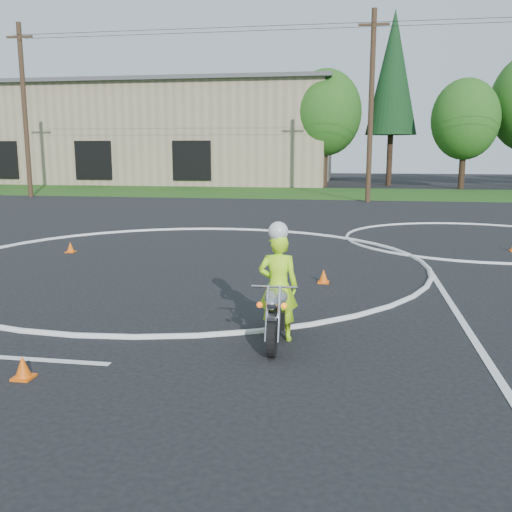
# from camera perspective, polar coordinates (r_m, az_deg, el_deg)

# --- Properties ---
(ground) EXTENTS (120.00, 120.00, 0.00)m
(ground) POSITION_cam_1_polar(r_m,az_deg,el_deg) (11.87, -11.09, -3.36)
(ground) COLOR black
(ground) RESTS_ON ground
(grass_strip) EXTENTS (120.00, 10.00, 0.02)m
(grass_strip) POSITION_cam_1_polar(r_m,az_deg,el_deg) (38.10, 3.29, 6.35)
(grass_strip) COLOR #1E4714
(grass_strip) RESTS_ON ground
(course_markings) EXTENTS (19.05, 19.05, 0.12)m
(course_markings) POSITION_cam_1_polar(r_m,az_deg,el_deg) (15.51, 2.14, 0.13)
(course_markings) COLOR silver
(course_markings) RESTS_ON ground
(primary_motorcycle) EXTENTS (0.64, 1.84, 0.97)m
(primary_motorcycle) POSITION_cam_1_polar(r_m,az_deg,el_deg) (8.44, 2.12, -5.58)
(primary_motorcycle) COLOR black
(primary_motorcycle) RESTS_ON ground
(rider_primary_grp) EXTENTS (0.60, 0.40, 1.80)m
(rider_primary_grp) POSITION_cam_1_polar(r_m,az_deg,el_deg) (8.47, 2.23, -2.76)
(rider_primary_grp) COLOR #B4FF1A
(rider_primary_grp) RESTS_ON ground
(traffic_cones) EXTENTS (17.05, 10.88, 0.30)m
(traffic_cones) POSITION_cam_1_polar(r_m,az_deg,el_deg) (13.39, 10.58, -1.16)
(traffic_cones) COLOR #F55C0C
(traffic_cones) RESTS_ON ground
(warehouse) EXTENTS (41.00, 17.00, 8.30)m
(warehouse) POSITION_cam_1_polar(r_m,az_deg,el_deg) (55.39, -14.35, 11.66)
(warehouse) COLOR tan
(warehouse) RESTS_ON ground
(treeline) EXTENTS (38.20, 8.10, 14.52)m
(treeline) POSITION_cam_1_polar(r_m,az_deg,el_deg) (46.77, 23.42, 14.41)
(treeline) COLOR #382619
(treeline) RESTS_ON ground
(utility_poles) EXTENTS (41.60, 1.12, 10.00)m
(utility_poles) POSITION_cam_1_polar(r_m,az_deg,el_deg) (31.87, 11.44, 14.67)
(utility_poles) COLOR #473321
(utility_poles) RESTS_ON ground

